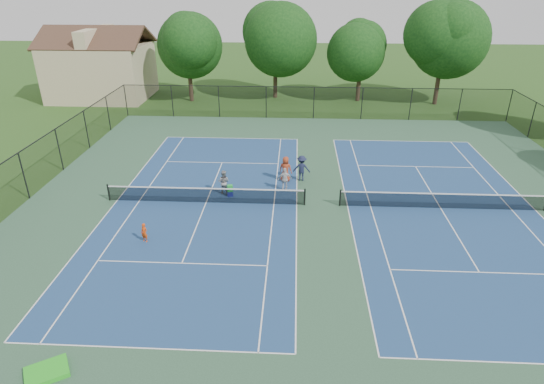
# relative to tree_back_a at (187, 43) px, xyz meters

# --- Properties ---
(ground) EXTENTS (140.00, 140.00, 0.00)m
(ground) POSITION_rel_tree_back_a_xyz_m (13.00, -24.00, -6.04)
(ground) COLOR #234716
(ground) RESTS_ON ground
(court_pad) EXTENTS (36.00, 36.00, 0.01)m
(court_pad) POSITION_rel_tree_back_a_xyz_m (13.00, -24.00, -6.03)
(court_pad) COLOR #2C4E36
(court_pad) RESTS_ON ground
(tennis_court_left) EXTENTS (12.00, 23.83, 1.07)m
(tennis_court_left) POSITION_rel_tree_back_a_xyz_m (6.00, -24.00, -5.94)
(tennis_court_left) COLOR navy
(tennis_court_left) RESTS_ON ground
(tennis_court_right) EXTENTS (12.00, 23.83, 1.07)m
(tennis_court_right) POSITION_rel_tree_back_a_xyz_m (20.00, -24.00, -5.94)
(tennis_court_right) COLOR navy
(tennis_court_right) RESTS_ON ground
(perimeter_fence) EXTENTS (36.08, 36.08, 3.02)m
(perimeter_fence) POSITION_rel_tree_back_a_xyz_m (13.00, -24.00, -4.44)
(perimeter_fence) COLOR black
(perimeter_fence) RESTS_ON ground
(tree_back_a) EXTENTS (6.80, 6.80, 9.15)m
(tree_back_a) POSITION_rel_tree_back_a_xyz_m (0.00, 0.00, 0.00)
(tree_back_a) COLOR #2D2116
(tree_back_a) RESTS_ON ground
(tree_back_b) EXTENTS (7.60, 7.60, 10.03)m
(tree_back_b) POSITION_rel_tree_back_a_xyz_m (9.00, 2.00, 0.56)
(tree_back_b) COLOR #2D2116
(tree_back_b) RESTS_ON ground
(tree_back_c) EXTENTS (6.00, 6.00, 8.40)m
(tree_back_c) POSITION_rel_tree_back_a_xyz_m (18.00, 1.00, -0.56)
(tree_back_c) COLOR #2D2116
(tree_back_c) RESTS_ON ground
(tree_back_d) EXTENTS (7.80, 7.80, 10.37)m
(tree_back_d) POSITION_rel_tree_back_a_xyz_m (26.00, 0.00, 0.79)
(tree_back_d) COLOR #2D2116
(tree_back_d) RESTS_ON ground
(clapboard_house) EXTENTS (10.80, 8.10, 7.65)m
(clapboard_house) POSITION_rel_tree_back_a_xyz_m (-10.00, 1.00, -2.95)
(clapboard_house) COLOR tan
(clapboard_house) RESTS_ON ground
(child_player) EXTENTS (0.45, 0.38, 1.05)m
(child_player) POSITION_rel_tree_back_a_xyz_m (3.66, -28.54, -5.51)
(child_player) COLOR #D9420E
(child_player) RESTS_ON ground
(instructor) EXTENTS (0.85, 0.72, 1.54)m
(instructor) POSITION_rel_tree_back_a_xyz_m (6.90, -22.63, -5.27)
(instructor) COLOR gray
(instructor) RESTS_ON ground
(bystander_a) EXTENTS (0.96, 0.55, 1.54)m
(bystander_a) POSITION_rel_tree_back_a_xyz_m (10.72, -22.02, -5.27)
(bystander_a) COLOR silver
(bystander_a) RESTS_ON ground
(bystander_b) EXTENTS (1.17, 0.72, 1.75)m
(bystander_b) POSITION_rel_tree_back_a_xyz_m (11.78, -20.39, -5.16)
(bystander_b) COLOR #1B213D
(bystander_b) RESTS_ON ground
(bystander_c) EXTENTS (0.95, 0.73, 1.72)m
(bystander_c) POSITION_rel_tree_back_a_xyz_m (10.72, -20.57, -5.18)
(bystander_c) COLOR #99361B
(bystander_c) RESTS_ON ground
(ball_crate) EXTENTS (0.38, 0.32, 0.32)m
(ball_crate) POSITION_rel_tree_back_a_xyz_m (7.34, -23.02, -5.88)
(ball_crate) COLOR #161E98
(ball_crate) RESTS_ON ground
(ball_hopper) EXTENTS (0.38, 0.33, 0.42)m
(ball_hopper) POSITION_rel_tree_back_a_xyz_m (7.34, -23.02, -5.50)
(ball_hopper) COLOR green
(ball_hopper) RESTS_ON ball_crate
(green_tarp) EXTENTS (1.74, 1.62, 0.18)m
(green_tarp) POSITION_rel_tree_back_a_xyz_m (2.87, -37.24, -5.94)
(green_tarp) COLOR green
(green_tarp) RESTS_ON ground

